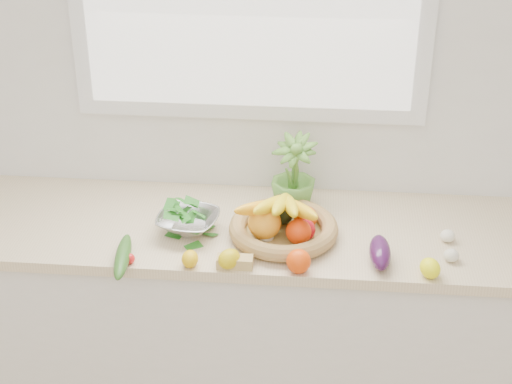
# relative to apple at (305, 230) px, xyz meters

# --- Properties ---
(back_wall) EXTENTS (4.50, 0.02, 2.70)m
(back_wall) POSITION_rel_apple_xyz_m (-0.23, 0.38, 0.41)
(back_wall) COLOR white
(back_wall) RESTS_ON ground
(counter_cabinet) EXTENTS (2.20, 0.58, 0.86)m
(counter_cabinet) POSITION_rel_apple_xyz_m (-0.23, 0.08, -0.51)
(counter_cabinet) COLOR silver
(counter_cabinet) RESTS_ON ground
(countertop) EXTENTS (2.24, 0.62, 0.04)m
(countertop) POSITION_rel_apple_xyz_m (-0.23, 0.08, -0.06)
(countertop) COLOR beige
(countertop) RESTS_ON counter_cabinet
(orange_loose) EXTENTS (0.10, 0.10, 0.08)m
(orange_loose) POSITION_rel_apple_xyz_m (-0.01, -0.20, 0.00)
(orange_loose) COLOR #EE4407
(orange_loose) RESTS_ON countertop
(lemon_a) EXTENTS (0.06, 0.07, 0.06)m
(lemon_a) POSITION_rel_apple_xyz_m (-0.37, -0.20, -0.01)
(lemon_a) COLOR #EBB40C
(lemon_a) RESTS_ON countertop
(lemon_b) EXTENTS (0.10, 0.11, 0.07)m
(lemon_b) POSITION_rel_apple_xyz_m (-0.24, -0.20, -0.01)
(lemon_b) COLOR gold
(lemon_b) RESTS_ON countertop
(lemon_c) EXTENTS (0.09, 0.10, 0.06)m
(lemon_c) POSITION_rel_apple_xyz_m (0.42, -0.19, -0.01)
(lemon_c) COLOR #FEFF0D
(lemon_c) RESTS_ON countertop
(apple) EXTENTS (0.08, 0.08, 0.08)m
(apple) POSITION_rel_apple_xyz_m (0.00, 0.00, 0.00)
(apple) COLOR #B80E18
(apple) RESTS_ON countertop
(ginger) EXTENTS (0.12, 0.05, 0.04)m
(ginger) POSITION_rel_apple_xyz_m (-0.22, -0.19, -0.02)
(ginger) COLOR tan
(ginger) RESTS_ON countertop
(garlic_a) EXTENTS (0.06, 0.06, 0.05)m
(garlic_a) POSITION_rel_apple_xyz_m (-0.13, -0.03, -0.02)
(garlic_a) COLOR white
(garlic_a) RESTS_ON countertop
(garlic_b) EXTENTS (0.06, 0.06, 0.04)m
(garlic_b) POSITION_rel_apple_xyz_m (0.50, 0.03, -0.02)
(garlic_b) COLOR white
(garlic_b) RESTS_ON countertop
(garlic_c) EXTENTS (0.07, 0.07, 0.04)m
(garlic_c) POSITION_rel_apple_xyz_m (0.50, -0.09, -0.02)
(garlic_c) COLOR silver
(garlic_c) RESTS_ON countertop
(eggplant) EXTENTS (0.08, 0.19, 0.08)m
(eggplant) POSITION_rel_apple_xyz_m (0.26, -0.12, -0.00)
(eggplant) COLOR #37103C
(eggplant) RESTS_ON countertop
(cucumber) EXTENTS (0.08, 0.28, 0.05)m
(cucumber) POSITION_rel_apple_xyz_m (-0.60, -0.20, -0.01)
(cucumber) COLOR #2B5118
(cucumber) RESTS_ON countertop
(radish) EXTENTS (0.05, 0.05, 0.03)m
(radish) POSITION_rel_apple_xyz_m (-0.58, -0.20, -0.02)
(radish) COLOR red
(radish) RESTS_ON countertop
(potted_herb) EXTENTS (0.22, 0.22, 0.31)m
(potted_herb) POSITION_rel_apple_xyz_m (-0.05, 0.24, 0.09)
(potted_herb) COLOR #589034
(potted_herb) RESTS_ON countertop
(fruit_basket) EXTENTS (0.43, 0.43, 0.19)m
(fruit_basket) POSITION_rel_apple_xyz_m (-0.08, 0.01, 0.02)
(fruit_basket) COLOR tan
(fruit_basket) RESTS_ON countertop
(colander_with_spinach) EXTENTS (0.25, 0.25, 0.12)m
(colander_with_spinach) POSITION_rel_apple_xyz_m (-0.41, 0.01, 0.02)
(colander_with_spinach) COLOR silver
(colander_with_spinach) RESTS_ON countertop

